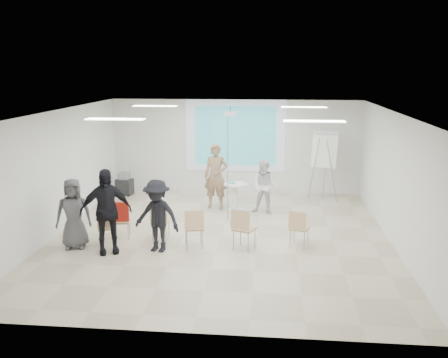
# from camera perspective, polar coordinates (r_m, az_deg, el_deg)

# --- Properties ---
(floor) EXTENTS (8.00, 9.00, 0.10)m
(floor) POSITION_cam_1_polar(r_m,az_deg,el_deg) (12.15, -0.37, -6.82)
(floor) COLOR beige
(floor) RESTS_ON ground
(ceiling) EXTENTS (8.00, 9.00, 0.10)m
(ceiling) POSITION_cam_1_polar(r_m,az_deg,el_deg) (11.49, -0.39, 7.91)
(ceiling) COLOR white
(ceiling) RESTS_ON wall_back
(wall_back) EXTENTS (8.00, 0.10, 3.00)m
(wall_back) POSITION_cam_1_polar(r_m,az_deg,el_deg) (16.18, 1.31, 3.77)
(wall_back) COLOR silver
(wall_back) RESTS_ON floor
(wall_left) EXTENTS (0.10, 9.00, 3.00)m
(wall_left) POSITION_cam_1_polar(r_m,az_deg,el_deg) (12.79, -18.74, 0.70)
(wall_left) COLOR silver
(wall_left) RESTS_ON floor
(wall_right) EXTENTS (0.10, 9.00, 3.00)m
(wall_right) POSITION_cam_1_polar(r_m,az_deg,el_deg) (12.00, 19.22, -0.09)
(wall_right) COLOR silver
(wall_right) RESTS_ON floor
(projection_halo) EXTENTS (3.20, 0.01, 2.30)m
(projection_halo) POSITION_cam_1_polar(r_m,az_deg,el_deg) (16.06, 1.29, 4.97)
(projection_halo) COLOR silver
(projection_halo) RESTS_ON wall_back
(projection_image) EXTENTS (2.60, 0.01, 1.90)m
(projection_image) POSITION_cam_1_polar(r_m,az_deg,el_deg) (16.05, 1.29, 4.96)
(projection_image) COLOR teal
(projection_image) RESTS_ON wall_back
(pedestal_table) EXTENTS (0.86, 0.86, 0.83)m
(pedestal_table) POSITION_cam_1_polar(r_m,az_deg,el_deg) (14.09, 1.34, -1.90)
(pedestal_table) COLOR silver
(pedestal_table) RESTS_ON floor
(player_left) EXTENTS (0.83, 0.60, 2.14)m
(player_left) POSITION_cam_1_polar(r_m,az_deg,el_deg) (14.29, -0.93, 0.81)
(player_left) COLOR #987C5D
(player_left) RESTS_ON floor
(player_right) EXTENTS (0.95, 0.83, 1.70)m
(player_right) POSITION_cam_1_polar(r_m,az_deg,el_deg) (13.85, 4.68, -0.53)
(player_right) COLOR white
(player_right) RESTS_ON floor
(controller_left) EXTENTS (0.06, 0.14, 0.04)m
(controller_left) POSITION_cam_1_polar(r_m,az_deg,el_deg) (14.45, -0.12, 2.32)
(controller_left) COLOR silver
(controller_left) RESTS_ON player_left
(controller_right) EXTENTS (0.07, 0.13, 0.04)m
(controller_right) POSITION_cam_1_polar(r_m,az_deg,el_deg) (14.03, 3.98, 0.90)
(controller_right) COLOR white
(controller_right) RESTS_ON player_right
(chair_far_left) EXTENTS (0.50, 0.52, 0.82)m
(chair_far_left) POSITION_cam_1_polar(r_m,az_deg,el_deg) (11.71, -13.32, -5.17)
(chair_far_left) COLOR tan
(chair_far_left) RESTS_ON floor
(chair_left_mid) EXTENTS (0.46, 0.48, 0.83)m
(chair_left_mid) POSITION_cam_1_polar(r_m,az_deg,el_deg) (12.06, -11.65, -4.52)
(chair_left_mid) COLOR tan
(chair_left_mid) RESTS_ON floor
(chair_left_inner) EXTENTS (0.40, 0.43, 0.86)m
(chair_left_inner) POSITION_cam_1_polar(r_m,az_deg,el_deg) (11.88, -7.35, -4.56)
(chair_left_inner) COLOR tan
(chair_left_inner) RESTS_ON floor
(chair_center) EXTENTS (0.53, 0.55, 0.92)m
(chair_center) POSITION_cam_1_polar(r_m,az_deg,el_deg) (11.24, -3.44, -5.29)
(chair_center) COLOR tan
(chair_center) RESTS_ON floor
(chair_right_inner) EXTENTS (0.60, 0.61, 0.96)m
(chair_right_inner) POSITION_cam_1_polar(r_m,az_deg,el_deg) (11.09, 2.16, -5.39)
(chair_right_inner) COLOR tan
(chair_right_inner) RESTS_ON floor
(chair_right_far) EXTENTS (0.52, 0.54, 0.86)m
(chair_right_far) POSITION_cam_1_polar(r_m,az_deg,el_deg) (11.40, 8.52, -5.32)
(chair_right_far) COLOR tan
(chair_right_far) RESTS_ON floor
(red_jacket) EXTENTS (0.49, 0.19, 0.45)m
(red_jacket) POSITION_cam_1_polar(r_m,az_deg,el_deg) (11.87, -11.97, -3.68)
(red_jacket) COLOR #AA2015
(red_jacket) RESTS_ON chair_left_mid
(laptop) EXTENTS (0.32, 0.23, 0.02)m
(laptop) POSITION_cam_1_polar(r_m,az_deg,el_deg) (11.98, -7.24, -4.64)
(laptop) COLOR black
(laptop) RESTS_ON chair_left_inner
(audience_left) EXTENTS (1.46, 1.21, 2.17)m
(audience_left) POSITION_cam_1_polar(r_m,az_deg,el_deg) (11.10, -13.38, -2.93)
(audience_left) COLOR black
(audience_left) RESTS_ON floor
(audience_mid) EXTENTS (1.32, 0.94, 1.84)m
(audience_mid) POSITION_cam_1_polar(r_m,az_deg,el_deg) (11.04, -7.67, -3.66)
(audience_mid) COLOR black
(audience_mid) RESTS_ON floor
(audience_outer) EXTENTS (0.99, 0.78, 1.79)m
(audience_outer) POSITION_cam_1_polar(r_m,az_deg,el_deg) (11.66, -16.85, -3.35)
(audience_outer) COLOR #545459
(audience_outer) RESTS_ON floor
(flipchart_easel) EXTENTS (0.87, 0.69, 2.11)m
(flipchart_easel) POSITION_cam_1_polar(r_m,az_deg,el_deg) (15.31, 11.43, 3.22)
(flipchart_easel) COLOR gray
(flipchart_easel) RESTS_ON floor
(av_cart) EXTENTS (0.55, 0.47, 0.73)m
(av_cart) POSITION_cam_1_polar(r_m,az_deg,el_deg) (16.24, -11.30, -0.63)
(av_cart) COLOR black
(av_cart) RESTS_ON floor
(ceiling_projector) EXTENTS (0.30, 0.25, 3.00)m
(ceiling_projector) POSITION_cam_1_polar(r_m,az_deg,el_deg) (12.99, 0.74, 6.86)
(ceiling_projector) COLOR white
(ceiling_projector) RESTS_ON ceiling
(fluor_panel_nw) EXTENTS (1.20, 0.30, 0.02)m
(fluor_panel_nw) POSITION_cam_1_polar(r_m,az_deg,el_deg) (13.80, -7.88, 8.26)
(fluor_panel_nw) COLOR white
(fluor_panel_nw) RESTS_ON ceiling
(fluor_panel_ne) EXTENTS (1.20, 0.30, 0.02)m
(fluor_panel_ne) POSITION_cam_1_polar(r_m,az_deg,el_deg) (13.45, 9.11, 8.11)
(fluor_panel_ne) COLOR white
(fluor_panel_ne) RESTS_ON ceiling
(fluor_panel_sw) EXTENTS (1.20, 0.30, 0.02)m
(fluor_panel_sw) POSITION_cam_1_polar(r_m,az_deg,el_deg) (10.45, -12.33, 6.70)
(fluor_panel_sw) COLOR white
(fluor_panel_sw) RESTS_ON ceiling
(fluor_panel_se) EXTENTS (1.20, 0.30, 0.02)m
(fluor_panel_se) POSITION_cam_1_polar(r_m,az_deg,el_deg) (9.97, 10.26, 6.51)
(fluor_panel_se) COLOR white
(fluor_panel_se) RESTS_ON ceiling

